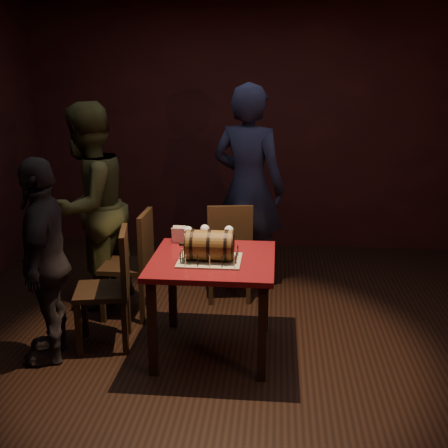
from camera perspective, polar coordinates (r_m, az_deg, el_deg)
The scene contains 16 objects.
room_shell at distance 4.10m, azimuth 0.22°, elevation 5.87°, with size 5.04×5.04×2.80m.
pub_table at distance 4.15m, azimuth -1.13°, elevation -4.92°, with size 0.90×0.90×0.75m.
cake_board at distance 4.05m, azimuth -1.46°, elevation -3.71°, with size 0.45×0.35×0.01m, color gray.
barrel_cake at distance 4.01m, azimuth -1.48°, elevation -2.17°, with size 0.39×0.23×0.23m.
birthday_candles at distance 4.03m, azimuth -1.46°, elevation -3.08°, with size 0.40×0.30×0.09m.
wine_glass_left at distance 4.35m, azimuth -3.67°, elevation -0.78°, with size 0.07×0.07×0.16m.
wine_glass_mid at distance 4.39m, azimuth -1.96°, elevation -0.62°, with size 0.07×0.07×0.16m.
wine_glass_right at distance 4.36m, azimuth 0.51°, elevation -0.73°, with size 0.07×0.07×0.16m.
pint_of_ale at distance 4.27m, azimuth -3.12°, elevation -1.74°, with size 0.07×0.07×0.15m.
menu_card at distance 4.45m, azimuth -4.64°, elevation -1.12°, with size 0.10×0.05×0.13m, color white, non-canonical shape.
chair_back at distance 5.08m, azimuth 0.54°, elevation -2.34°, with size 0.45×0.45×0.93m.
chair_left_rear at distance 4.85m, azimuth -9.03°, elevation -3.47°, with size 0.40×0.40×0.93m.
chair_left_front at distance 4.37m, azimuth -11.27°, elevation -5.79°, with size 0.47×0.47×0.93m.
person_back at distance 5.33m, azimuth 2.49°, elevation 3.63°, with size 0.72×0.47×1.96m, color #1A1C35.
person_left_rear at distance 5.07m, azimuth -13.64°, elevation 1.71°, with size 0.88×0.69×1.82m, color #3D3D1E.
person_left_front at distance 4.24m, azimuth -17.72°, elevation -3.57°, with size 0.89×0.37×1.51m, color black.
Camera 1 is at (0.37, -4.02, 2.12)m, focal length 45.00 mm.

